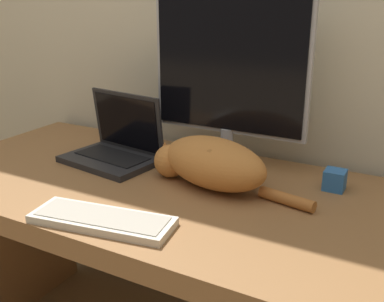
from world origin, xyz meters
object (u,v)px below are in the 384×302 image
laptop (115,148)px  external_keyboard (102,220)px  cat (211,162)px  monitor (229,70)px

laptop → external_keyboard: bearing=-48.5°
laptop → cat: size_ratio=0.65×
cat → laptop: bearing=-174.7°
monitor → laptop: bearing=-157.0°
laptop → cat: laptop is taller
laptop → external_keyboard: laptop is taller
external_keyboard → laptop: bearing=114.2°
laptop → cat: bearing=2.0°
monitor → external_keyboard: monitor is taller
monitor → cat: bearing=-79.9°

